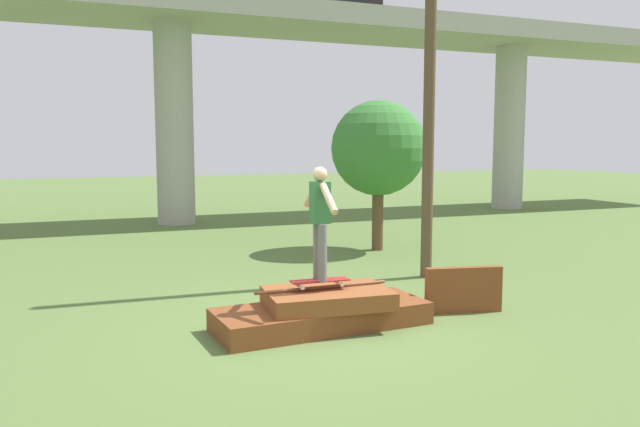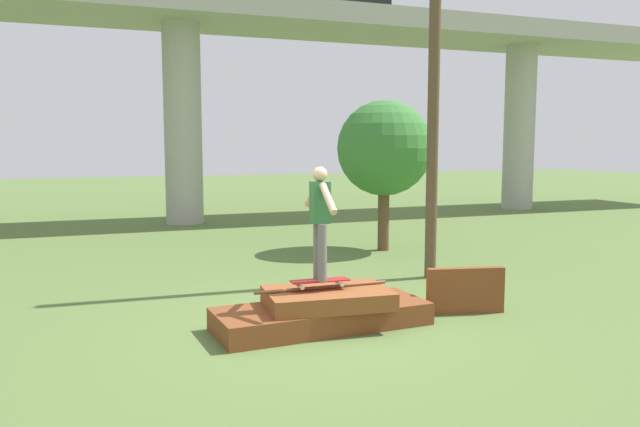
% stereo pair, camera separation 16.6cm
% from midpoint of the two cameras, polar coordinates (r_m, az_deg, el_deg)
% --- Properties ---
extents(ground_plane, '(80.00, 80.00, 0.00)m').
position_cam_midpoint_polar(ground_plane, '(8.21, 0.78, -10.35)').
color(ground_plane, '#567038').
extents(scrap_pile, '(2.83, 1.22, 0.55)m').
position_cam_midpoint_polar(scrap_pile, '(8.14, 0.93, -8.89)').
color(scrap_pile, brown).
rests_on(scrap_pile, ground_plane).
extents(scrap_plank_loose, '(1.10, 0.37, 0.65)m').
position_cam_midpoint_polar(scrap_plank_loose, '(9.03, 13.68, -6.86)').
color(scrap_plank_loose, brown).
rests_on(scrap_plank_loose, ground_plane).
extents(skateboard, '(0.77, 0.24, 0.09)m').
position_cam_midpoint_polar(skateboard, '(8.00, 0.60, -6.19)').
color(skateboard, maroon).
rests_on(skateboard, scrap_pile).
extents(skater, '(0.23, 1.10, 1.44)m').
position_cam_midpoint_polar(skater, '(7.86, 0.61, -0.24)').
color(skater, slate).
rests_on(skater, skateboard).
extents(highway_overpass, '(44.00, 3.53, 6.47)m').
position_cam_midpoint_polar(highway_overpass, '(19.24, -12.37, 15.82)').
color(highway_overpass, '#A8A59E').
rests_on(highway_overpass, ground_plane).
extents(utility_pole, '(1.30, 0.20, 8.83)m').
position_cam_midpoint_polar(utility_pole, '(11.31, 10.92, 17.35)').
color(utility_pole, brown).
rests_on(utility_pole, ground_plane).
extents(tree_behind_left, '(2.10, 2.10, 3.32)m').
position_cam_midpoint_polar(tree_behind_left, '(13.86, 6.24, 5.90)').
color(tree_behind_left, brown).
rests_on(tree_behind_left, ground_plane).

